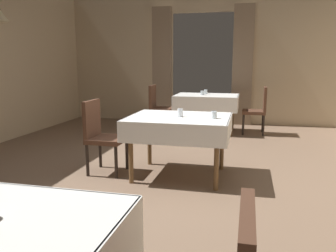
{
  "coord_description": "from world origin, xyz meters",
  "views": [
    {
      "loc": [
        1.07,
        -3.79,
        1.4
      ],
      "look_at": [
        0.15,
        0.1,
        0.65
      ],
      "focal_mm": 36.54,
      "sensor_mm": 36.0,
      "label": 1
    }
  ],
  "objects_px": {
    "chair_far_left": "(158,105)",
    "glass_far_b": "(202,93)",
    "dining_table_far": "(207,100)",
    "glass_mid_b": "(180,113)",
    "glass_far_a": "(206,92)",
    "dining_table_mid": "(179,124)",
    "glass_mid_a": "(214,115)",
    "chair_mid_left": "(101,133)",
    "chair_far_right": "(258,108)"
  },
  "relations": [
    {
      "from": "chair_far_left",
      "to": "glass_far_b",
      "type": "distance_m",
      "value": 0.97
    },
    {
      "from": "dining_table_far",
      "to": "glass_mid_b",
      "type": "relative_size",
      "value": 12.75
    },
    {
      "from": "dining_table_far",
      "to": "glass_far_a",
      "type": "xyz_separation_m",
      "value": [
        -0.05,
        0.23,
        0.15
      ]
    },
    {
      "from": "dining_table_mid",
      "to": "glass_far_a",
      "type": "distance_m",
      "value": 3.07
    },
    {
      "from": "dining_table_mid",
      "to": "glass_mid_a",
      "type": "xyz_separation_m",
      "value": [
        0.42,
        -0.05,
        0.14
      ]
    },
    {
      "from": "glass_far_b",
      "to": "chair_far_left",
      "type": "bearing_deg",
      "value": 179.14
    },
    {
      "from": "dining_table_mid",
      "to": "chair_far_left",
      "type": "xyz_separation_m",
      "value": [
        -1.02,
        2.82,
        -0.14
      ]
    },
    {
      "from": "dining_table_far",
      "to": "chair_mid_left",
      "type": "distance_m",
      "value": 3.09
    },
    {
      "from": "chair_mid_left",
      "to": "glass_mid_b",
      "type": "height_order",
      "value": "chair_mid_left"
    },
    {
      "from": "chair_far_left",
      "to": "glass_far_b",
      "type": "bearing_deg",
      "value": -0.86
    },
    {
      "from": "dining_table_mid",
      "to": "dining_table_far",
      "type": "xyz_separation_m",
      "value": [
        -0.01,
        2.84,
        -0.01
      ]
    },
    {
      "from": "glass_mid_a",
      "to": "glass_far_b",
      "type": "distance_m",
      "value": 2.9
    },
    {
      "from": "chair_mid_left",
      "to": "glass_mid_b",
      "type": "distance_m",
      "value": 1.05
    },
    {
      "from": "chair_far_right",
      "to": "glass_far_a",
      "type": "bearing_deg",
      "value": 167.61
    },
    {
      "from": "dining_table_far",
      "to": "chair_mid_left",
      "type": "xyz_separation_m",
      "value": [
        -0.99,
        -2.93,
        -0.13
      ]
    },
    {
      "from": "glass_mid_a",
      "to": "glass_far_a",
      "type": "relative_size",
      "value": 0.97
    },
    {
      "from": "chair_mid_left",
      "to": "glass_far_a",
      "type": "distance_m",
      "value": 3.3
    },
    {
      "from": "chair_far_left",
      "to": "chair_mid_left",
      "type": "bearing_deg",
      "value": -89.56
    },
    {
      "from": "dining_table_mid",
      "to": "glass_far_b",
      "type": "xyz_separation_m",
      "value": [
        -0.09,
        2.81,
        0.13
      ]
    },
    {
      "from": "glass_far_b",
      "to": "glass_mid_a",
      "type": "bearing_deg",
      "value": -79.78
    },
    {
      "from": "glass_mid_b",
      "to": "glass_far_b",
      "type": "bearing_deg",
      "value": 92.14
    },
    {
      "from": "dining_table_mid",
      "to": "chair_mid_left",
      "type": "distance_m",
      "value": 1.01
    },
    {
      "from": "chair_far_right",
      "to": "glass_far_a",
      "type": "distance_m",
      "value": 1.12
    },
    {
      "from": "glass_far_a",
      "to": "chair_far_right",
      "type": "bearing_deg",
      "value": -12.39
    },
    {
      "from": "glass_far_b",
      "to": "glass_far_a",
      "type": "bearing_deg",
      "value": 82.77
    },
    {
      "from": "glass_mid_a",
      "to": "glass_far_b",
      "type": "xyz_separation_m",
      "value": [
        -0.52,
        2.86,
        -0.0
      ]
    },
    {
      "from": "dining_table_mid",
      "to": "glass_mid_b",
      "type": "height_order",
      "value": "glass_mid_b"
    },
    {
      "from": "dining_table_far",
      "to": "glass_far_b",
      "type": "xyz_separation_m",
      "value": [
        -0.08,
        -0.03,
        0.15
      ]
    },
    {
      "from": "glass_mid_b",
      "to": "glass_far_b",
      "type": "height_order",
      "value": "glass_mid_b"
    },
    {
      "from": "dining_table_mid",
      "to": "glass_far_b",
      "type": "bearing_deg",
      "value": 91.87
    },
    {
      "from": "dining_table_far",
      "to": "glass_mid_a",
      "type": "distance_m",
      "value": 2.93
    },
    {
      "from": "dining_table_far",
      "to": "glass_far_b",
      "type": "height_order",
      "value": "glass_far_b"
    },
    {
      "from": "chair_mid_left",
      "to": "glass_mid_a",
      "type": "bearing_deg",
      "value": 1.41
    },
    {
      "from": "dining_table_far",
      "to": "chair_far_right",
      "type": "distance_m",
      "value": 1.02
    },
    {
      "from": "chair_mid_left",
      "to": "chair_far_right",
      "type": "relative_size",
      "value": 1.0
    },
    {
      "from": "chair_mid_left",
      "to": "chair_far_right",
      "type": "distance_m",
      "value": 3.54
    },
    {
      "from": "chair_far_left",
      "to": "glass_mid_a",
      "type": "height_order",
      "value": "chair_far_left"
    },
    {
      "from": "chair_far_left",
      "to": "chair_far_right",
      "type": "relative_size",
      "value": 1.0
    },
    {
      "from": "chair_far_left",
      "to": "dining_table_mid",
      "type": "bearing_deg",
      "value": -70.12
    },
    {
      "from": "chair_mid_left",
      "to": "glass_mid_b",
      "type": "bearing_deg",
      "value": 3.73
    },
    {
      "from": "glass_mid_b",
      "to": "dining_table_mid",
      "type": "bearing_deg",
      "value": 125.34
    },
    {
      "from": "chair_mid_left",
      "to": "glass_far_b",
      "type": "relative_size",
      "value": 11.0
    },
    {
      "from": "glass_far_a",
      "to": "glass_far_b",
      "type": "bearing_deg",
      "value": -97.23
    },
    {
      "from": "dining_table_mid",
      "to": "glass_mid_b",
      "type": "bearing_deg",
      "value": -54.66
    },
    {
      "from": "chair_far_left",
      "to": "glass_mid_b",
      "type": "distance_m",
      "value": 3.04
    },
    {
      "from": "glass_mid_b",
      "to": "chair_mid_left",
      "type": "bearing_deg",
      "value": -176.27
    },
    {
      "from": "chair_mid_left",
      "to": "glass_far_b",
      "type": "height_order",
      "value": "chair_mid_left"
    },
    {
      "from": "chair_far_right",
      "to": "glass_far_a",
      "type": "xyz_separation_m",
      "value": [
        -1.06,
        0.23,
        0.28
      ]
    },
    {
      "from": "chair_far_left",
      "to": "chair_far_right",
      "type": "height_order",
      "value": "same"
    },
    {
      "from": "chair_mid_left",
      "to": "chair_far_right",
      "type": "xyz_separation_m",
      "value": [
        2.0,
        2.92,
        0.0
      ]
    }
  ]
}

